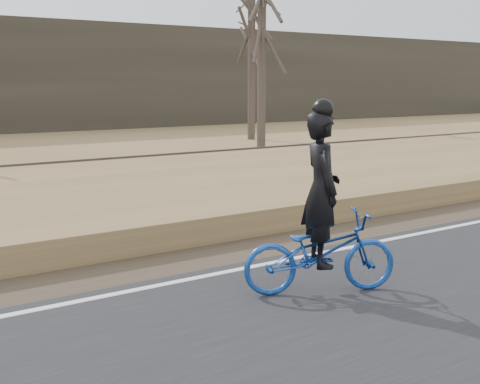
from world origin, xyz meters
TOP-DOWN VIEW (x-y plane):
  - cyclist at (4.15, -1.20)m, footprint 2.03×1.42m
  - bare_tree_right at (15.23, 14.44)m, footprint 0.36×0.36m
  - bare_tree_far_right at (17.41, 18.05)m, footprint 0.36×0.36m

SIDE VIEW (x-z plane):
  - cyclist at x=4.15m, z-range -0.37..2.03m
  - bare_tree_far_right at x=17.41m, z-range 0.00..6.96m
  - bare_tree_right at x=15.23m, z-range 0.00..7.57m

